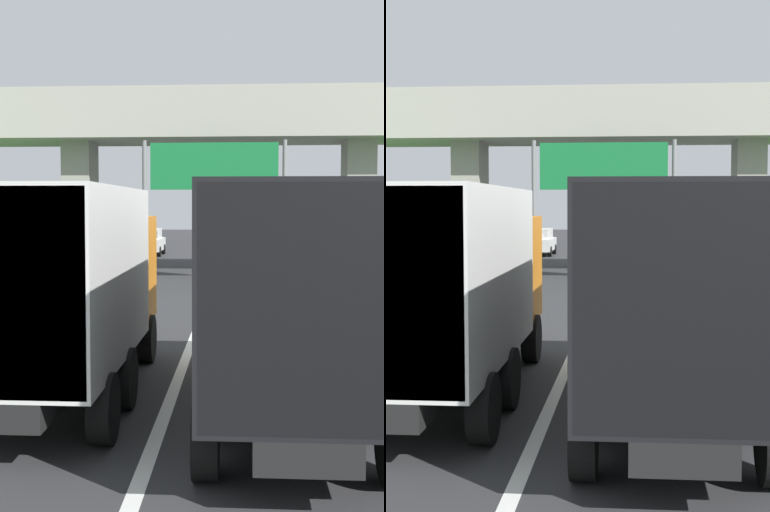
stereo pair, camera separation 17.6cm
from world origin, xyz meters
The scene contains 8 objects.
lane_centre_stripe centered at (0.00, 30.11, 0.00)m, with size 0.20×100.22×0.01m, color white.
overpass_bridge centered at (0.00, 37.64, 6.34)m, with size 40.00×4.80×8.32m.
overhead_highway_sign centered at (0.00, 33.60, 4.34)m, with size 5.88×0.18×5.82m.
truck_yellow centered at (4.97, 52.39, 1.93)m, with size 2.44×7.30×3.44m.
truck_green centered at (5.16, 42.40, 1.93)m, with size 2.44×7.30×3.44m.
truck_orange centered at (-1.73, 15.64, 1.93)m, with size 2.44×7.30×3.44m.
truck_black centered at (1.82, 14.50, 1.93)m, with size 2.44×7.30×3.44m.
car_white centered at (-4.83, 49.91, 0.86)m, with size 1.86×4.10×1.72m.
Camera 2 is at (1.33, 4.08, 3.16)m, focal length 50.80 mm.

